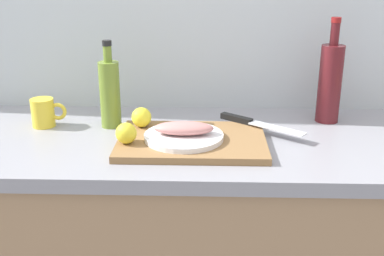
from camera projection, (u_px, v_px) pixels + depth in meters
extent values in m
cube|color=silver|center=(185.00, 7.00, 1.63)|extent=(3.20, 0.05, 2.50)
cube|color=gray|center=(181.00, 143.00, 1.45)|extent=(2.00, 0.60, 0.04)
cube|color=olive|center=(192.00, 141.00, 1.38)|extent=(0.42, 0.30, 0.02)
cylinder|color=white|center=(184.00, 137.00, 1.37)|extent=(0.23, 0.23, 0.01)
ellipsoid|color=tan|center=(184.00, 128.00, 1.36)|extent=(0.17, 0.07, 0.04)
cube|color=silver|center=(277.00, 128.00, 1.43)|extent=(0.16, 0.14, 0.00)
cube|color=black|center=(236.00, 119.00, 1.51)|extent=(0.10, 0.08, 0.02)
sphere|color=yellow|center=(141.00, 117.00, 1.46)|extent=(0.06, 0.06, 0.06)
sphere|color=yellow|center=(126.00, 133.00, 1.33)|extent=(0.06, 0.06, 0.06)
cylinder|color=olive|center=(110.00, 95.00, 1.50)|extent=(0.06, 0.06, 0.21)
cylinder|color=olive|center=(107.00, 54.00, 1.45)|extent=(0.03, 0.03, 0.05)
cylinder|color=black|center=(107.00, 43.00, 1.44)|extent=(0.03, 0.03, 0.02)
cylinder|color=#59191E|center=(330.00, 84.00, 1.54)|extent=(0.07, 0.07, 0.25)
cylinder|color=#59191E|center=(335.00, 34.00, 1.48)|extent=(0.03, 0.03, 0.07)
cylinder|color=maroon|center=(336.00, 20.00, 1.47)|extent=(0.03, 0.03, 0.02)
cylinder|color=yellow|center=(43.00, 113.00, 1.52)|extent=(0.07, 0.07, 0.09)
torus|color=yellow|center=(58.00, 111.00, 1.51)|extent=(0.06, 0.01, 0.06)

